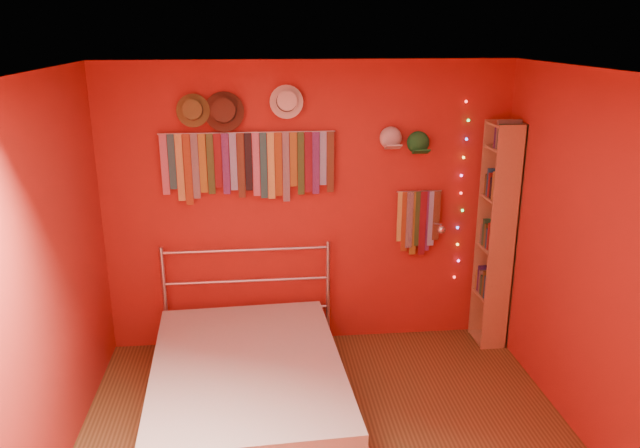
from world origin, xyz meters
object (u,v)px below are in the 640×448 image
object	(u,v)px
bed	(248,385)
reading_lamp	(440,228)
bookshelf	(500,235)
tie_rack	(249,163)

from	to	relation	value
bed	reading_lamp	bearing A→B (deg)	25.02
reading_lamp	bookshelf	distance (m)	0.56
bookshelf	reading_lamp	bearing A→B (deg)	-177.99
tie_rack	reading_lamp	size ratio (longest dim) A/B	4.68
reading_lamp	bookshelf	xyz separation A→B (m)	(0.55, 0.02, -0.08)
bed	tie_rack	bearing A→B (deg)	84.58
tie_rack	bookshelf	distance (m)	2.26
bed	bookshelf	bearing A→B (deg)	19.27
reading_lamp	bed	bearing A→B (deg)	-152.25
tie_rack	bed	size ratio (longest dim) A/B	0.71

